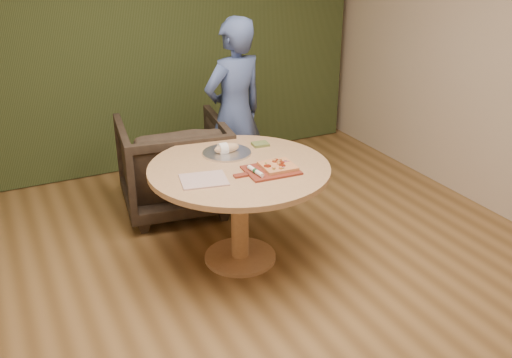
{
  "coord_description": "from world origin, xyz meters",
  "views": [
    {
      "loc": [
        -1.31,
        -2.52,
        2.29
      ],
      "look_at": [
        0.06,
        0.25,
        0.91
      ],
      "focal_mm": 40.0,
      "sensor_mm": 36.0,
      "label": 1
    }
  ],
  "objects": [
    {
      "name": "bread_roll",
      "position": [
        0.21,
        1.06,
        0.79
      ],
      "size": [
        0.19,
        0.09,
        0.09
      ],
      "color": "#D8B283",
      "rests_on": "serving_tray"
    },
    {
      "name": "pedestal_table",
      "position": [
        0.2,
        0.81,
        0.61
      ],
      "size": [
        1.27,
        1.27,
        0.75
      ],
      "rotation": [
        0.0,
        0.0,
        0.11
      ],
      "color": "tan",
      "rests_on": "ground"
    },
    {
      "name": "cutlery_roll",
      "position": [
        0.24,
        0.62,
        0.78
      ],
      "size": [
        0.05,
        0.2,
        0.03
      ],
      "rotation": [
        0.0,
        0.0,
        0.09
      ],
      "color": "white",
      "rests_on": "pizza_paddle"
    },
    {
      "name": "pizza_paddle",
      "position": [
        0.35,
        0.63,
        0.76
      ],
      "size": [
        0.45,
        0.3,
        0.01
      ],
      "rotation": [
        0.0,
        0.0,
        -0.06
      ],
      "color": "maroon",
      "rests_on": "pedestal_table"
    },
    {
      "name": "armchair",
      "position": [
        0.05,
        1.82,
        0.45
      ],
      "size": [
        0.97,
        0.93,
        0.89
      ],
      "primitive_type": "imported",
      "rotation": [
        0.0,
        0.0,
        3.0
      ],
      "color": "black",
      "rests_on": "ground"
    },
    {
      "name": "room_shell",
      "position": [
        0.0,
        0.0,
        1.4
      ],
      "size": [
        5.04,
        6.04,
        2.84
      ],
      "color": "olive",
      "rests_on": "ground"
    },
    {
      "name": "flatbread_pizza",
      "position": [
        0.42,
        0.64,
        0.78
      ],
      "size": [
        0.23,
        0.23,
        0.04
      ],
      "rotation": [
        0.0,
        0.0,
        -0.06
      ],
      "color": "#E59859",
      "rests_on": "pizza_paddle"
    },
    {
      "name": "person_standing",
      "position": [
        0.59,
        1.72,
        0.81
      ],
      "size": [
        0.67,
        0.52,
        1.63
      ],
      "primitive_type": "imported",
      "rotation": [
        0.0,
        0.0,
        3.38
      ],
      "color": "#3B4E82",
      "rests_on": "ground"
    },
    {
      "name": "green_packet",
      "position": [
        0.52,
        1.1,
        0.76
      ],
      "size": [
        0.13,
        0.11,
        0.02
      ],
      "primitive_type": "cube",
      "rotation": [
        0.0,
        0.0,
        -0.1
      ],
      "color": "#4B5C29",
      "rests_on": "pedestal_table"
    },
    {
      "name": "newspaper",
      "position": [
        -0.11,
        0.69,
        0.76
      ],
      "size": [
        0.34,
        0.3,
        0.01
      ],
      "primitive_type": "cube",
      "rotation": [
        0.0,
        0.0,
        -0.19
      ],
      "color": "white",
      "rests_on": "pedestal_table"
    },
    {
      "name": "curtain",
      "position": [
        0.0,
        2.9,
        1.4
      ],
      "size": [
        4.8,
        0.14,
        2.78
      ],
      "primitive_type": "cube",
      "color": "#283417",
      "rests_on": "ground"
    },
    {
      "name": "serving_tray",
      "position": [
        0.22,
        1.06,
        0.76
      ],
      "size": [
        0.36,
        0.36,
        0.02
      ],
      "color": "silver",
      "rests_on": "pedestal_table"
    }
  ]
}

